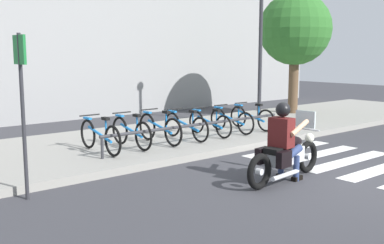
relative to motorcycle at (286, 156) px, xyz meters
name	(u,v)px	position (x,y,z in m)	size (l,w,h in m)	color
ground_plane	(347,180)	(0.88, -0.70, -0.46)	(48.00, 48.00, 0.00)	#38383D
sidewalk	(175,137)	(0.88, 4.40, -0.38)	(24.00, 4.40, 0.15)	gray
crosswalk_stripe_2	(384,168)	(2.22, -0.70, -0.45)	(2.80, 0.40, 0.01)	white
crosswalk_stripe_3	(348,161)	(2.22, 0.10, -0.45)	(2.80, 0.40, 0.01)	white
crosswalk_stripe_4	(316,155)	(2.22, 0.90, -0.45)	(2.80, 0.40, 0.01)	white
crosswalk_stripe_5	(288,149)	(2.22, 1.70, -0.45)	(2.80, 0.40, 0.01)	white
motorcycle	(286,156)	(0.00, 0.00, 0.00)	(2.18, 0.72, 1.21)	black
rider	(284,136)	(-0.08, 0.00, 0.36)	(0.67, 0.58, 1.43)	#591919
bicycle_0	(100,136)	(-1.75, 3.62, 0.06)	(0.48, 1.75, 0.79)	black
bicycle_1	(131,132)	(-0.96, 3.62, 0.05)	(0.48, 1.63, 0.79)	black
bicycle_2	(160,128)	(-0.17, 3.62, 0.06)	(0.48, 1.71, 0.80)	black
bicycle_3	(186,126)	(0.63, 3.63, 0.04)	(0.48, 1.71, 0.75)	black
bicycle_4	(209,123)	(1.42, 3.63, 0.03)	(0.48, 1.64, 0.72)	black
bicycle_5	(231,120)	(2.21, 3.63, 0.03)	(0.48, 1.66, 0.74)	black
bicycle_6	(252,117)	(3.00, 3.63, 0.04)	(0.48, 1.66, 0.74)	black
bike_rack	(200,125)	(0.63, 3.07, 0.12)	(5.36, 0.07, 0.49)	#333338
street_lamp	(261,36)	(4.62, 4.80, 2.36)	(0.28, 0.28, 4.70)	#2D2D33
street_sign	(22,87)	(-3.98, 1.90, 1.31)	(0.06, 0.44, 2.58)	#2D2D33
tree_near_rack	(295,30)	(6.85, 5.20, 2.63)	(2.54, 2.54, 4.39)	brown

